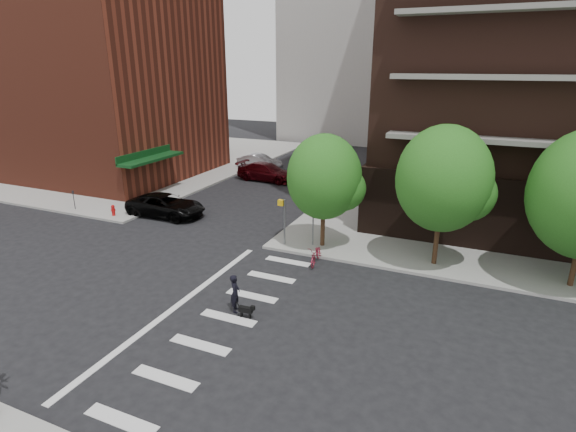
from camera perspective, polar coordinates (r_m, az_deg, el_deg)
ground at (r=20.29m, az=-14.97°, el=-10.64°), size 120.00×120.00×0.00m
sidewalk_nw at (r=52.59m, az=-20.38°, el=6.98°), size 31.00×33.00×0.15m
crosswalk at (r=19.12m, az=-9.64°, el=-12.16°), size 3.85×13.00×0.01m
midrise_nw at (r=46.05m, az=-24.35°, el=17.68°), size 21.40×15.50×20.00m
tree_a at (r=23.99m, az=4.60°, el=4.95°), size 4.00×4.00×5.90m
tree_b at (r=22.71m, az=19.12°, el=4.47°), size 4.50×4.50×6.65m
pedestrian_signal at (r=24.67m, az=0.33°, el=0.10°), size 2.18×0.67×2.60m
fire_hydrant at (r=32.04m, az=-21.32°, el=0.76°), size 0.24×0.24×0.73m
parking_meter at (r=34.43m, az=-25.57°, el=2.09°), size 0.10×0.08×1.32m
parked_car_black at (r=31.19m, az=-15.24°, el=1.30°), size 2.59×5.41×1.49m
parked_car_maroon at (r=39.50m, az=-2.72°, el=5.61°), size 2.53×5.53×1.57m
parked_car_silver at (r=44.00m, az=-3.62°, el=6.88°), size 1.66×4.45×1.45m
scooter at (r=23.09m, az=3.59°, el=-4.90°), size 0.88×1.95×0.99m
dog_walker at (r=18.81m, az=-6.73°, el=-9.72°), size 0.70×0.59×1.64m
dog at (r=18.51m, az=-5.30°, el=-11.76°), size 0.70×0.22×0.59m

